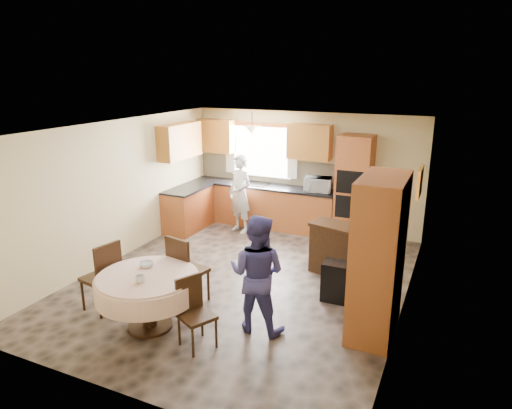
{
  "coord_description": "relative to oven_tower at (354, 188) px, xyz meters",
  "views": [
    {
      "loc": [
        3.03,
        -6.14,
        3.33
      ],
      "look_at": [
        0.09,
        0.3,
        1.23
      ],
      "focal_mm": 32.0,
      "sensor_mm": 36.0,
      "label": 1
    }
  ],
  "objects": [
    {
      "name": "space_heater",
      "position": [
        0.41,
        -2.7,
        -0.76
      ],
      "size": [
        0.44,
        0.32,
        0.6
      ],
      "primitive_type": "cube",
      "rotation": [
        0.0,
        0.0,
        0.02
      ],
      "color": "black",
      "rests_on": "floor"
    },
    {
      "name": "cup_table",
      "position": [
        -1.6,
        -4.7,
        -0.24
      ],
      "size": [
        0.14,
        0.14,
        0.1
      ],
      "primitive_type": "imported",
      "rotation": [
        0.0,
        0.0,
        0.1
      ],
      "color": "#B2B2B2",
      "rests_on": "dining_table"
    },
    {
      "name": "ceiling",
      "position": [
        -1.15,
        -2.69,
        1.44
      ],
      "size": [
        5.0,
        6.0,
        0.01
      ],
      "primitive_type": "cube",
      "color": "white",
      "rests_on": "wall_back"
    },
    {
      "name": "wall_cab_right",
      "position": [
        -1.0,
        0.15,
        0.85
      ],
      "size": [
        0.9,
        0.33,
        0.72
      ],
      "primitive_type": "cube",
      "color": "#C57631",
      "rests_on": "wall_back"
    },
    {
      "name": "oven_lower",
      "position": [
        0.0,
        -0.31,
        -0.31
      ],
      "size": [
        0.56,
        0.01,
        0.45
      ],
      "primitive_type": "cube",
      "color": "black",
      "rests_on": "oven_tower"
    },
    {
      "name": "bowl_table",
      "position": [
        -1.83,
        -4.27,
        -0.26
      ],
      "size": [
        0.23,
        0.23,
        0.06
      ],
      "primitive_type": "imported",
      "rotation": [
        0.0,
        0.0,
        0.18
      ],
      "color": "#B2B2B2",
      "rests_on": "dining_table"
    },
    {
      "name": "chair_right",
      "position": [
        -0.92,
        -4.56,
        -0.57
      ],
      "size": [
        0.52,
        0.52,
        0.89
      ],
      "rotation": [
        0.0,
        0.0,
        1.09
      ],
      "color": "#36220E",
      "rests_on": "floor"
    },
    {
      "name": "wall_back",
      "position": [
        -1.15,
        0.31,
        0.19
      ],
      "size": [
        5.0,
        0.02,
        2.5
      ],
      "primitive_type": "cube",
      "color": "#CBB982",
      "rests_on": "floor"
    },
    {
      "name": "cupboard",
      "position": [
        1.07,
        -3.31,
        -0.01
      ],
      "size": [
        0.55,
        1.1,
        2.1
      ],
      "primitive_type": "cube",
      "color": "#BB6731",
      "rests_on": "floor"
    },
    {
      "name": "curtain_left",
      "position": [
        -2.9,
        0.24,
        0.59
      ],
      "size": [
        0.22,
        0.02,
        1.15
      ],
      "primitive_type": "cube",
      "color": "white",
      "rests_on": "wall_back"
    },
    {
      "name": "counter_left",
      "position": [
        -3.35,
        -0.89,
        -0.16
      ],
      "size": [
        0.64,
        1.2,
        0.04
      ],
      "primitive_type": "cube",
      "color": "black",
      "rests_on": "base_cab_left"
    },
    {
      "name": "sideboard",
      "position": [
        0.29,
        -1.83,
        -0.65
      ],
      "size": [
        1.24,
        0.75,
        0.82
      ],
      "primitive_type": "cube",
      "rotation": [
        0.0,
        0.0,
        -0.26
      ],
      "color": "#36220E",
      "rests_on": "floor"
    },
    {
      "name": "wall_cab_side",
      "position": [
        -3.48,
        -0.89,
        0.85
      ],
      "size": [
        0.33,
        1.2,
        0.72
      ],
      "primitive_type": "cube",
      "color": "#C57631",
      "rests_on": "wall_left"
    },
    {
      "name": "dining_table",
      "position": [
        -1.67,
        -4.48,
        -0.46
      ],
      "size": [
        1.35,
        1.35,
        0.77
      ],
      "color": "#36220E",
      "rests_on": "floor"
    },
    {
      "name": "floor",
      "position": [
        -1.15,
        -2.69,
        -1.06
      ],
      "size": [
        5.0,
        6.0,
        0.01
      ],
      "primitive_type": "cube",
      "color": "brown",
      "rests_on": "ground"
    },
    {
      "name": "base_cab_left",
      "position": [
        -3.35,
        -0.89,
        -0.62
      ],
      "size": [
        0.6,
        1.2,
        0.88
      ],
      "primitive_type": "cube",
      "color": "#BB6731",
      "rests_on": "floor"
    },
    {
      "name": "wall_cab_left",
      "position": [
        -3.2,
        0.15,
        0.85
      ],
      "size": [
        0.85,
        0.33,
        0.72
      ],
      "primitive_type": "cube",
      "color": "#C57631",
      "rests_on": "wall_back"
    },
    {
      "name": "person_sink",
      "position": [
        -2.26,
        -0.56,
        -0.23
      ],
      "size": [
        0.72,
        0.61,
        1.67
      ],
      "primitive_type": "imported",
      "rotation": [
        0.0,
        0.0,
        -0.41
      ],
      "color": "silver",
      "rests_on": "floor"
    },
    {
      "name": "counter_back",
      "position": [
        -2.0,
        0.01,
        -0.16
      ],
      "size": [
        3.3,
        0.64,
        0.04
      ],
      "primitive_type": "cube",
      "color": "black",
      "rests_on": "base_cab_back"
    },
    {
      "name": "oven_tower",
      "position": [
        0.0,
        0.0,
        0.0
      ],
      "size": [
        0.66,
        0.62,
        2.12
      ],
      "primitive_type": "cube",
      "color": "#BB6731",
      "rests_on": "floor"
    },
    {
      "name": "wall_left",
      "position": [
        -3.65,
        -2.69,
        0.19
      ],
      "size": [
        0.02,
        6.0,
        2.5
      ],
      "primitive_type": "cube",
      "color": "#CBB982",
      "rests_on": "floor"
    },
    {
      "name": "base_cab_back",
      "position": [
        -2.0,
        0.01,
        -0.62
      ],
      "size": [
        3.3,
        0.6,
        0.88
      ],
      "primitive_type": "cube",
      "color": "#BB6731",
      "rests_on": "floor"
    },
    {
      "name": "pendant",
      "position": [
        -2.15,
        -0.19,
        1.06
      ],
      "size": [
        0.36,
        0.36,
        0.18
      ],
      "primitive_type": "cone",
      "rotation": [
        3.14,
        0.0,
        0.0
      ],
      "color": "beige",
      "rests_on": "ceiling"
    },
    {
      "name": "microwave",
      "position": [
        -0.73,
        -0.04,
        0.01
      ],
      "size": [
        0.6,
        0.46,
        0.3
      ],
      "primitive_type": "imported",
      "rotation": [
        0.0,
        0.0,
        0.18
      ],
      "color": "silver",
      "rests_on": "counter_back"
    },
    {
      "name": "person_dining",
      "position": [
        -0.35,
        -3.91,
        -0.26
      ],
      "size": [
        0.8,
        0.63,
        1.59
      ],
      "primitive_type": "imported",
      "rotation": [
        0.0,
        0.0,
        3.18
      ],
      "color": "#3B397C",
      "rests_on": "floor"
    },
    {
      "name": "chair_back",
      "position": [
        -1.58,
        -3.74,
        -0.47
      ],
      "size": [
        0.54,
        0.54,
        1.07
      ],
      "rotation": [
        0.0,
        0.0,
        2.94
      ],
      "color": "#36220E",
      "rests_on": "floor"
    },
    {
      "name": "curtain_right",
      "position": [
        -1.4,
        0.24,
        0.59
      ],
      "size": [
        0.22,
        0.02,
        1.15
      ],
      "primitive_type": "cube",
      "color": "white",
      "rests_on": "wall_back"
    },
    {
      "name": "bottle_sideboard",
      "position": [
        0.56,
        -1.83,
        -0.1
      ],
      "size": [
        0.12,
        0.12,
        0.27
      ],
      "primitive_type": "imported",
      "rotation": [
        0.0,
        0.0,
        -0.11
      ],
      "color": "silver",
      "rests_on": "sideboard"
    },
    {
      "name": "chair_left",
      "position": [
        -2.5,
        -4.37,
        -0.48
      ],
      "size": [
        0.53,
        0.53,
        1.04
      ],
      "rotation": [
        0.0,
        0.0,
        -1.76
      ],
      "color": "#36220E",
      "rests_on": "floor"
    },
    {
      "name": "oven_upper",
      "position": [
        0.0,
        -0.31,
        0.19
      ],
      "size": [
        0.56,
        0.01,
        0.45
      ],
      "primitive_type": "cube",
      "color": "black",
      "rests_on": "oven_tower"
    },
    {
      "name": "window",
      "position": [
        -2.15,
        0.29,
        0.54
      ],
      "size": [
        1.4,
        0.03,
        1.1
      ],
      "primitive_type": "cube",
      "color": "white",
      "rests_on": "wall_back"
    },
    {
      "name": "backsplash",
      "position": [
        -2.0,
        0.3,
        0.12
      ],
      "size": [
        3.3,
        0.02,
        0.55
      ],
      "primitive_type": "cube",
      "color": "tan",
      "rests_on": "wall_back"
    },
    {
      "name": "bowl_sideboard",
      "position": [
        0.02,
        -1.83,
        -0.21
      ],
      "size": [
        0.25,
        0.25,
        0.05
      ],
      "primitive_type": "imported",
      "rotation": [
        0.0,
        0.0,
        -0.32
      ],
      "color": "#B2B2B2",
      "rests_on": "sideboard"
    },
    {
      "name": "framed_picture",
      "position": [
        1.32,
        -1.27,
        0.54
      ],
      "size": [
        0.06,
        0.57,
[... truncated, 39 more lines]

